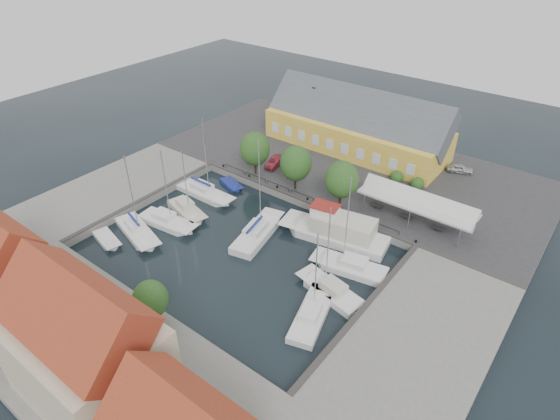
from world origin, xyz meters
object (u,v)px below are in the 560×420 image
(launch_nw, at_px, (231,185))
(east_boat_a, at_px, (350,268))
(center_sailboat, at_px, (257,234))
(trawler, at_px, (338,232))
(east_boat_c, at_px, (311,317))
(west_boat_d, at_px, (137,232))
(car_silver, at_px, (460,169))
(car_red, at_px, (275,162))
(warehouse, at_px, (354,126))
(launch_sw, at_px, (107,240))
(west_boat_b, at_px, (187,211))
(east_boat_b, at_px, (331,292))
(tent_canopy, at_px, (417,203))
(west_boat_a, at_px, (205,193))
(west_boat_c, at_px, (167,223))

(launch_nw, bearing_deg, east_boat_a, -13.55)
(center_sailboat, relative_size, trawler, 0.95)
(center_sailboat, bearing_deg, east_boat_c, -29.10)
(east_boat_c, bearing_deg, west_boat_d, -176.76)
(car_silver, bearing_deg, car_red, 103.20)
(east_boat_a, xyz_separation_m, west_boat_d, (-23.72, -9.94, 0.01))
(car_red, bearing_deg, trawler, -37.33)
(launch_nw, bearing_deg, car_red, 70.76)
(warehouse, xyz_separation_m, car_red, (-5.57, -12.82, -2.75))
(launch_sw, bearing_deg, west_boat_d, 60.45)
(warehouse, distance_m, car_silver, 16.98)
(west_boat_b, xyz_separation_m, launch_sw, (-3.01, -9.96, -0.17))
(car_silver, relative_size, east_boat_b, 0.34)
(car_red, xyz_separation_m, east_boat_b, (20.37, -16.94, -1.42))
(east_boat_a, height_order, east_boat_b, east_boat_a)
(trawler, relative_size, east_boat_c, 1.32)
(warehouse, xyz_separation_m, tent_canopy, (16.60, -13.86, -0.74))
(launch_sw, bearing_deg, trawler, 38.34)
(car_silver, bearing_deg, west_boat_a, 114.76)
(west_boat_c, bearing_deg, east_boat_b, 4.79)
(east_boat_b, relative_size, west_boat_a, 0.89)
(east_boat_b, height_order, launch_sw, east_boat_b)
(west_boat_a, bearing_deg, west_boat_b, -74.53)
(east_boat_c, bearing_deg, trawler, 110.92)
(center_sailboat, distance_m, east_boat_b, 12.57)
(tent_canopy, relative_size, west_boat_a, 1.17)
(west_boat_b, bearing_deg, car_silver, 50.65)
(car_red, height_order, center_sailboat, center_sailboat)
(trawler, bearing_deg, west_boat_d, -144.84)
(west_boat_c, relative_size, west_boat_d, 0.96)
(tent_canopy, height_order, east_boat_a, east_boat_a)
(west_boat_b, xyz_separation_m, west_boat_d, (-1.27, -6.88, 0.01))
(car_silver, xyz_separation_m, west_boat_d, (-25.89, -36.90, -1.35))
(trawler, relative_size, launch_nw, 2.98)
(east_boat_b, bearing_deg, trawler, 117.66)
(tent_canopy, xyz_separation_m, east_boat_a, (-2.11, -11.41, -3.42))
(tent_canopy, height_order, trawler, trawler)
(center_sailboat, distance_m, west_boat_c, 11.64)
(launch_sw, xyz_separation_m, launch_nw, (2.96, 18.44, -0.00))
(east_boat_b, bearing_deg, east_boat_c, -84.92)
(trawler, bearing_deg, east_boat_c, -69.08)
(trawler, bearing_deg, tent_canopy, 50.52)
(tent_canopy, distance_m, car_red, 22.28)
(east_boat_c, height_order, west_boat_b, east_boat_c)
(tent_canopy, bearing_deg, car_red, 177.32)
(car_silver, relative_size, west_boat_a, 0.30)
(east_boat_b, bearing_deg, west_boat_c, -175.21)
(car_red, bearing_deg, launch_nw, -118.40)
(car_silver, bearing_deg, warehouse, 75.88)
(trawler, xyz_separation_m, west_boat_a, (-19.59, -2.52, -0.75))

